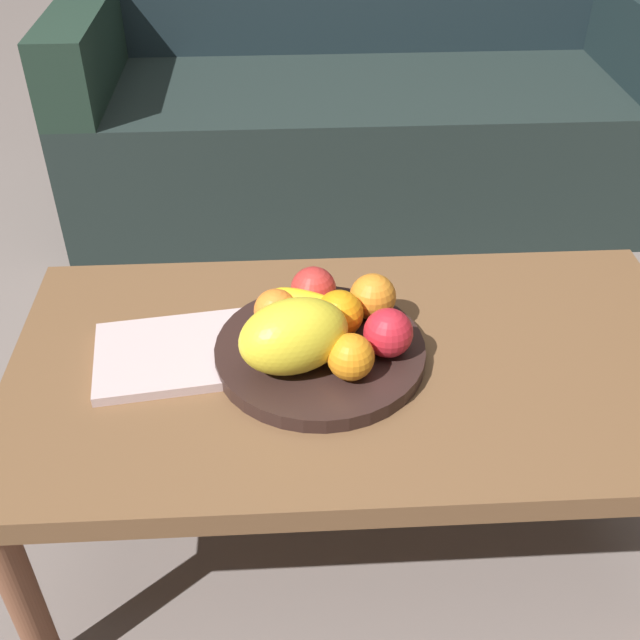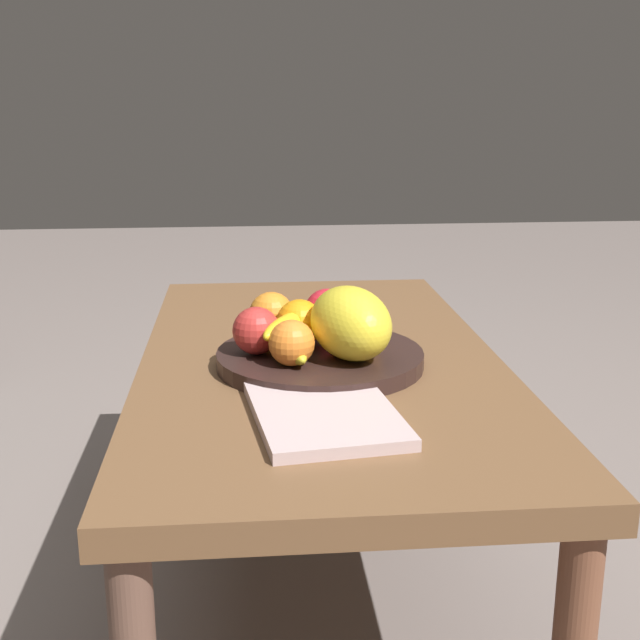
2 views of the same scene
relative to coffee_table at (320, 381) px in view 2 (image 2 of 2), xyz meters
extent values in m
plane|color=slate|center=(0.00, 0.00, -0.37)|extent=(8.00, 8.00, 0.00)
cube|color=brown|center=(0.00, 0.00, 0.03)|extent=(1.08, 0.58, 0.04)
cylinder|color=brown|center=(0.50, -0.25, -0.18)|extent=(0.05, 0.05, 0.38)
cylinder|color=brown|center=(0.50, 0.25, -0.18)|extent=(0.05, 0.05, 0.38)
cylinder|color=#2E1D1A|center=(-0.06, 0.01, 0.06)|extent=(0.32, 0.32, 0.03)
ellipsoid|color=yellow|center=(-0.10, -0.04, 0.13)|extent=(0.19, 0.16, 0.11)
sphere|color=orange|center=(-0.03, 0.03, 0.11)|extent=(0.07, 0.07, 0.07)
sphere|color=orange|center=(-0.13, 0.05, 0.11)|extent=(0.07, 0.07, 0.07)
sphere|color=orange|center=(-0.02, -0.06, 0.11)|extent=(0.07, 0.07, 0.07)
sphere|color=orange|center=(0.03, 0.08, 0.11)|extent=(0.07, 0.07, 0.07)
sphere|color=red|center=(0.04, -0.02, 0.11)|extent=(0.07, 0.07, 0.07)
sphere|color=red|center=(-0.07, 0.10, 0.11)|extent=(0.07, 0.07, 0.07)
ellipsoid|color=yellow|center=(-0.09, 0.06, 0.09)|extent=(0.15, 0.07, 0.03)
ellipsoid|color=yellow|center=(-0.07, 0.04, 0.09)|extent=(0.15, 0.09, 0.03)
ellipsoid|color=yellow|center=(-0.06, 0.05, 0.12)|extent=(0.15, 0.10, 0.03)
cube|color=beige|center=(-0.28, 0.02, 0.06)|extent=(0.27, 0.21, 0.02)
camera|label=1|loc=(-0.11, -0.90, 0.81)|focal=42.77mm
camera|label=2|loc=(-1.29, 0.12, 0.46)|focal=46.62mm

